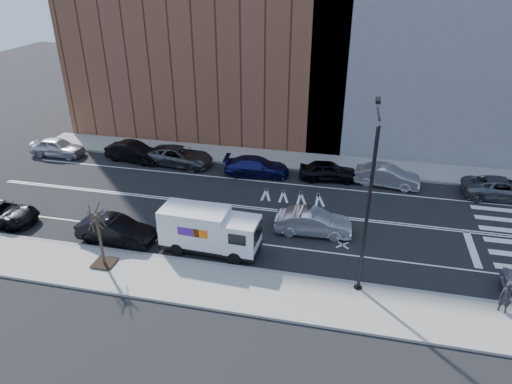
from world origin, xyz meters
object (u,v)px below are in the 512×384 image
at_px(far_parked_b, 134,152).
at_px(driving_sedan, 313,222).
at_px(fedex_van, 209,230).
at_px(pedestrian, 506,297).
at_px(far_parked_a, 57,147).

bearing_deg(far_parked_b, driving_sedan, -109.12).
xyz_separation_m(fedex_van, driving_sedan, (5.75, 3.26, -0.62)).
bearing_deg(far_parked_b, pedestrian, -109.58).
xyz_separation_m(fedex_van, far_parked_a, (-17.52, 11.11, -0.60)).
xyz_separation_m(far_parked_b, driving_sedan, (16.24, -8.28, -0.02)).
distance_m(fedex_van, far_parked_b, 15.60).
bearing_deg(fedex_van, far_parked_a, 150.04).
relative_size(fedex_van, driving_sedan, 1.25).
bearing_deg(far_parked_b, far_parked_a, 101.32).
bearing_deg(far_parked_a, fedex_van, -122.64).
relative_size(fedex_van, far_parked_b, 1.22).
bearing_deg(pedestrian, far_parked_b, 163.51).
bearing_deg(far_parked_b, fedex_van, -129.83).
distance_m(fedex_van, driving_sedan, 6.64).
height_order(driving_sedan, pedestrian, pedestrian).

